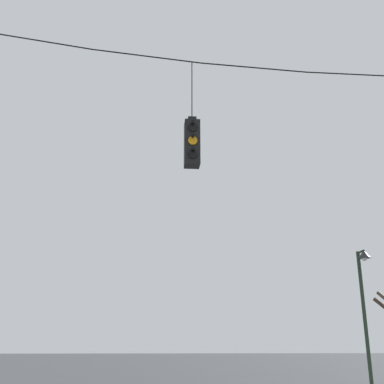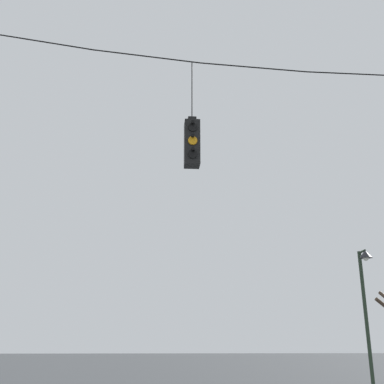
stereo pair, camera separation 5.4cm
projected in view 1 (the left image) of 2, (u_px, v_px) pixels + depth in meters
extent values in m
cylinder|color=black|center=(39.00, 41.00, 11.10)|extent=(2.52, 0.03, 0.37)
cylinder|color=black|center=(148.00, 56.00, 11.22)|extent=(2.52, 0.03, 0.25)
cylinder|color=black|center=(254.00, 68.00, 11.37)|extent=(2.52, 0.03, 0.14)
cylinder|color=black|center=(357.00, 75.00, 11.56)|extent=(2.52, 0.03, 0.03)
cube|color=black|center=(192.00, 144.00, 10.64)|extent=(0.34, 0.34, 1.06)
cube|color=black|center=(192.00, 120.00, 10.82)|extent=(0.19, 0.19, 0.10)
cylinder|color=black|center=(192.00, 90.00, 11.05)|extent=(0.02, 0.02, 1.46)
cylinder|color=black|center=(193.00, 127.00, 10.56)|extent=(0.20, 0.03, 0.20)
cylinder|color=black|center=(193.00, 123.00, 10.55)|extent=(0.07, 0.12, 0.07)
cylinder|color=orange|center=(193.00, 140.00, 10.47)|extent=(0.20, 0.03, 0.20)
cylinder|color=black|center=(193.00, 136.00, 10.45)|extent=(0.07, 0.12, 0.07)
cylinder|color=black|center=(193.00, 154.00, 10.37)|extent=(0.20, 0.03, 0.20)
cylinder|color=black|center=(193.00, 149.00, 10.35)|extent=(0.07, 0.12, 0.07)
cylinder|color=black|center=(191.00, 134.00, 10.91)|extent=(0.20, 0.03, 0.20)
cylinder|color=black|center=(191.00, 131.00, 10.98)|extent=(0.07, 0.12, 0.07)
cylinder|color=orange|center=(191.00, 147.00, 10.82)|extent=(0.20, 0.03, 0.20)
cylinder|color=black|center=(191.00, 144.00, 10.89)|extent=(0.07, 0.12, 0.07)
cylinder|color=black|center=(191.00, 160.00, 10.72)|extent=(0.20, 0.03, 0.20)
cylinder|color=black|center=(191.00, 157.00, 10.79)|extent=(0.07, 0.12, 0.07)
cylinder|color=#233323|center=(365.00, 322.00, 15.69)|extent=(0.12, 0.12, 4.67)
cylinder|color=#233323|center=(361.00, 252.00, 16.17)|extent=(0.07, 0.47, 0.07)
cone|color=#232328|center=(364.00, 254.00, 15.91)|extent=(0.42, 0.42, 0.25)
sphere|color=silver|center=(364.00, 258.00, 15.87)|extent=(0.19, 0.19, 0.19)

